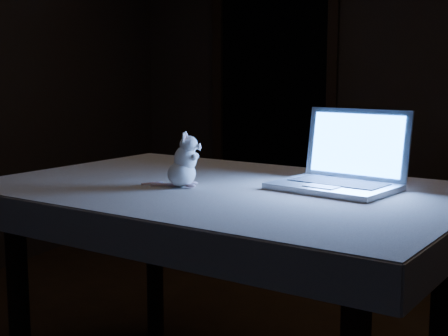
% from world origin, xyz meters
% --- Properties ---
extents(back_wall, '(4.50, 0.04, 2.60)m').
position_xyz_m(back_wall, '(0.00, 2.50, 1.30)').
color(back_wall, black).
rests_on(back_wall, ground).
extents(doorway, '(1.06, 0.36, 2.13)m').
position_xyz_m(doorway, '(-1.10, 2.50, 1.06)').
color(doorway, black).
rests_on(doorway, back_wall).
extents(table, '(1.72, 1.27, 0.84)m').
position_xyz_m(table, '(-0.23, -0.43, 0.42)').
color(table, black).
rests_on(table, floor).
extents(tablecloth, '(1.92, 1.52, 0.12)m').
position_xyz_m(tablecloth, '(-0.17, -0.44, 0.79)').
color(tablecloth, beige).
rests_on(tablecloth, table).
extents(laptop, '(0.48, 0.45, 0.27)m').
position_xyz_m(laptop, '(0.14, -0.35, 0.98)').
color(laptop, '#B4B4B9').
rests_on(laptop, tablecloth).
extents(plush_mouse, '(0.16, 0.16, 0.19)m').
position_xyz_m(plush_mouse, '(-0.36, -0.51, 0.94)').
color(plush_mouse, white).
rests_on(plush_mouse, tablecloth).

